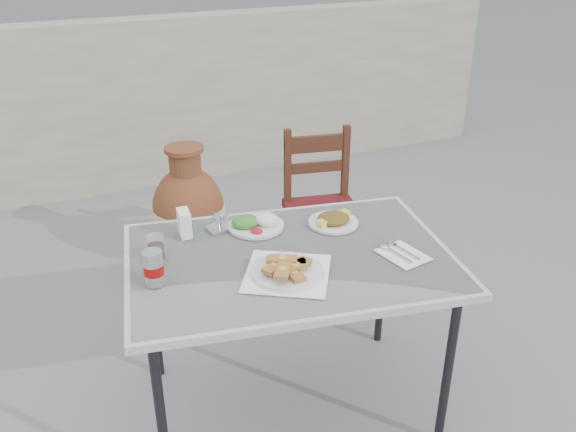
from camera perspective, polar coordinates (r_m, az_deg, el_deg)
name	(u,v)px	position (r m, az deg, el deg)	size (l,w,h in m)	color
ground	(249,396)	(2.71, -3.67, -16.44)	(80.00, 80.00, 0.00)	slate
cafe_table	(290,267)	(2.26, 0.18, -4.80)	(1.31, 1.00, 0.72)	black
pide_plate	(287,267)	(2.11, -0.08, -4.80)	(0.39, 0.39, 0.06)	white
salad_rice_plate	(255,223)	(2.42, -3.08, -0.64)	(0.22, 0.22, 0.06)	silver
salad_chopped_plate	(333,220)	(2.45, 4.27, -0.37)	(0.20, 0.20, 0.04)	silver
soda_can	(153,268)	(2.09, -12.48, -4.76)	(0.07, 0.07, 0.12)	silver
cola_glass	(156,248)	(2.25, -12.24, -2.98)	(0.06, 0.06, 0.09)	white
napkin_holder	(184,223)	(2.38, -9.66, -0.66)	(0.06, 0.09, 0.10)	white
condiment_caddy	(220,225)	(2.41, -6.41, -0.80)	(0.10, 0.08, 0.07)	silver
cutlery_napkin	(400,253)	(2.28, 10.43, -3.42)	(0.16, 0.20, 0.01)	white
chair	(322,208)	(3.24, 3.18, 0.75)	(0.44, 0.44, 0.84)	#37190F
terracotta_urn	(189,211)	(3.48, -9.27, 0.45)	(0.41, 0.41, 0.72)	brown
back_wall	(124,106)	(4.60, -15.14, 9.88)	(6.00, 0.25, 1.20)	#A8A18C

